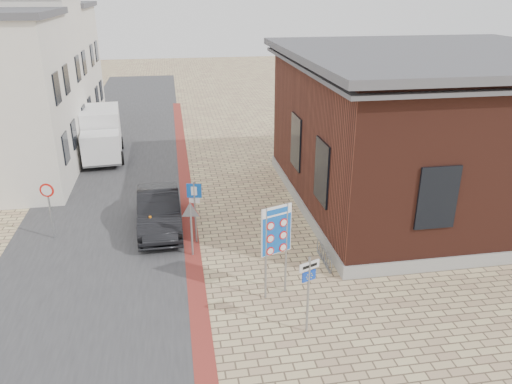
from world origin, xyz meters
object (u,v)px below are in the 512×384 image
object	(u,v)px
border_sign	(276,232)
essen_sign	(309,283)
parking_sign	(195,202)
sedan	(159,210)
bollard	(151,230)
box_truck	(101,134)

from	to	relation	value
border_sign	essen_sign	bearing A→B (deg)	-96.85
border_sign	parking_sign	size ratio (longest dim) A/B	1.24
sedan	border_sign	distance (m)	6.81
border_sign	sedan	bearing A→B (deg)	102.92
parking_sign	border_sign	bearing A→B (deg)	-47.59
border_sign	essen_sign	xyz separation A→B (m)	(0.50, -2.00, -0.63)
border_sign	parking_sign	bearing A→B (deg)	99.01
essen_sign	bollard	xyz separation A→B (m)	(-4.50, 6.24, -1.05)
essen_sign	bollard	bearing A→B (deg)	103.48
essen_sign	bollard	world-z (taller)	essen_sign
essen_sign	parking_sign	size ratio (longest dim) A/B	0.97
parking_sign	essen_sign	bearing A→B (deg)	-52.47
border_sign	bollard	bearing A→B (deg)	112.46
sedan	bollard	bearing A→B (deg)	-104.69
border_sign	parking_sign	xyz separation A→B (m)	(-2.30, 4.00, -0.53)
box_truck	border_sign	distance (m)	17.06
sedan	essen_sign	distance (m)	8.66
sedan	essen_sign	xyz separation A→B (m)	(4.20, -7.53, 0.83)
box_truck	border_sign	world-z (taller)	border_sign
bollard	box_truck	bearing A→B (deg)	104.94
parking_sign	bollard	size ratio (longest dim) A/B	2.21
box_truck	essen_sign	world-z (taller)	box_truck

